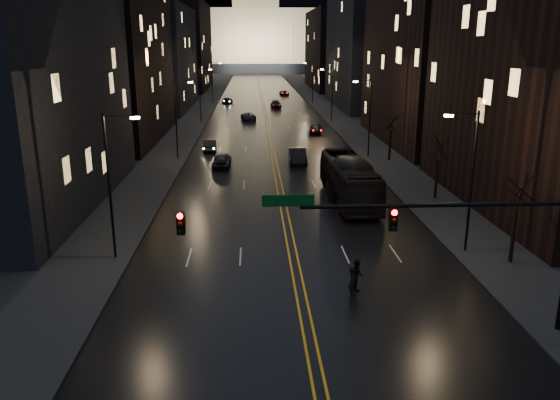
{
  "coord_description": "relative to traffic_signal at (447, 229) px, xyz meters",
  "views": [
    {
      "loc": [
        -2.46,
        -21.86,
        12.83
      ],
      "look_at": [
        -0.8,
        10.4,
        3.54
      ],
      "focal_mm": 35.0,
      "sensor_mm": 36.0,
      "label": 1
    }
  ],
  "objects": [
    {
      "name": "oncoming_car_b",
      "position": [
        -13.59,
        44.96,
        -4.37
      ],
      "size": [
        1.76,
        4.5,
        1.46
      ],
      "primitive_type": "imported",
      "rotation": [
        0.0,
        0.0,
        3.19
      ],
      "color": "black",
      "rests_on": "ground"
    },
    {
      "name": "ground",
      "position": [
        -5.91,
        0.0,
        -5.1
      ],
      "size": [
        900.0,
        900.0,
        0.0
      ],
      "primitive_type": "plane",
      "color": "black",
      "rests_on": "ground"
    },
    {
      "name": "building_left_far",
      "position": [
        -26.91,
        92.0,
        4.9
      ],
      "size": [
        12.0,
        34.0,
        20.0
      ],
      "primitive_type": "cube",
      "color": "black",
      "rests_on": "ground"
    },
    {
      "name": "streetlamp_right_mid",
      "position": [
        4.91,
        40.0,
        -0.02
      ],
      "size": [
        2.13,
        0.25,
        9.0
      ],
      "color": "black",
      "rests_on": "ground"
    },
    {
      "name": "center_line",
      "position": [
        -5.91,
        130.0,
        -5.08
      ],
      "size": [
        0.62,
        320.0,
        0.01
      ],
      "primitive_type": "cube",
      "color": "orange",
      "rests_on": "road"
    },
    {
      "name": "oncoming_car_a",
      "position": [
        -11.7,
        36.01,
        -4.3
      ],
      "size": [
        2.02,
        4.75,
        1.6
      ],
      "primitive_type": "imported",
      "rotation": [
        0.0,
        0.0,
        3.11
      ],
      "color": "black",
      "rests_on": "ground"
    },
    {
      "name": "traffic_signal",
      "position": [
        0.0,
        0.0,
        0.0
      ],
      "size": [
        17.29,
        0.45,
        7.0
      ],
      "color": "black",
      "rests_on": "ground"
    },
    {
      "name": "sidewalk_right",
      "position": [
        8.09,
        130.0,
        -5.02
      ],
      "size": [
        8.0,
        320.0,
        0.16
      ],
      "primitive_type": "cube",
      "color": "black",
      "rests_on": "ground"
    },
    {
      "name": "receding_car_c",
      "position": [
        -3.41,
        91.28,
        -4.37
      ],
      "size": [
        2.21,
        5.13,
        1.47
      ],
      "primitive_type": "imported",
      "rotation": [
        0.0,
        0.0,
        0.03
      ],
      "color": "black",
      "rests_on": "ground"
    },
    {
      "name": "bus",
      "position": [
        -0.28,
        22.22,
        -3.31
      ],
      "size": [
        3.29,
        12.91,
        3.58
      ],
      "primitive_type": "imported",
      "rotation": [
        0.0,
        0.0,
        0.02
      ],
      "color": "black",
      "rests_on": "ground"
    },
    {
      "name": "building_right_near",
      "position": [
        15.09,
        20.0,
        6.9
      ],
      "size": [
        12.0,
        26.0,
        24.0
      ],
      "primitive_type": "cube",
      "color": "black",
      "rests_on": "ground"
    },
    {
      "name": "streetlamp_left_far",
      "position": [
        -16.72,
        70.0,
        -0.02
      ],
      "size": [
        2.13,
        0.25,
        9.0
      ],
      "color": "black",
      "rests_on": "ground"
    },
    {
      "name": "oncoming_car_c",
      "position": [
        -9.01,
        73.4,
        -4.42
      ],
      "size": [
        2.86,
        5.14,
        1.36
      ],
      "primitive_type": "imported",
      "rotation": [
        0.0,
        0.0,
        3.27
      ],
      "color": "black",
      "rests_on": "ground"
    },
    {
      "name": "receding_car_b",
      "position": [
        1.01,
        58.14,
        -4.37
      ],
      "size": [
        2.28,
        4.49,
        1.46
      ],
      "primitive_type": "imported",
      "rotation": [
        0.0,
        0.0,
        -0.13
      ],
      "color": "black",
      "rests_on": "ground"
    },
    {
      "name": "streetlamp_right_dist",
      "position": [
        4.91,
        100.0,
        -0.02
      ],
      "size": [
        2.13,
        0.25,
        9.0
      ],
      "color": "black",
      "rests_on": "ground"
    },
    {
      "name": "tree_right_mid",
      "position": [
        7.09,
        22.0,
        -0.58
      ],
      "size": [
        2.4,
        2.4,
        6.65
      ],
      "color": "black",
      "rests_on": "ground"
    },
    {
      "name": "sidewalk_left",
      "position": [
        -19.91,
        130.0,
        -5.02
      ],
      "size": [
        8.0,
        320.0,
        0.16
      ],
      "primitive_type": "cube",
      "color": "black",
      "rests_on": "ground"
    },
    {
      "name": "road",
      "position": [
        -5.91,
        130.0,
        -5.09
      ],
      "size": [
        20.0,
        320.0,
        0.02
      ],
      "primitive_type": "cube",
      "color": "black",
      "rests_on": "ground"
    },
    {
      "name": "streetlamp_right_far",
      "position": [
        4.91,
        70.0,
        -0.02
      ],
      "size": [
        2.13,
        0.25,
        9.0
      ],
      "color": "black",
      "rests_on": "ground"
    },
    {
      "name": "oncoming_car_d",
      "position": [
        -13.75,
        100.24,
        -4.44
      ],
      "size": [
        2.41,
        4.78,
        1.33
      ],
      "primitive_type": "imported",
      "rotation": [
        0.0,
        0.0,
        3.02
      ],
      "color": "black",
      "rests_on": "ground"
    },
    {
      "name": "streetlamp_left_dist",
      "position": [
        -16.72,
        100.0,
        -0.02
      ],
      "size": [
        2.13,
        0.25,
        9.0
      ],
      "color": "black",
      "rests_on": "ground"
    },
    {
      "name": "building_right_mid",
      "position": [
        15.09,
        92.0,
        7.9
      ],
      "size": [
        12.0,
        34.0,
        26.0
      ],
      "primitive_type": "cube",
      "color": "black",
      "rests_on": "ground"
    },
    {
      "name": "pedestrian_a",
      "position": [
        -3.23,
        4.23,
        -4.29
      ],
      "size": [
        0.44,
        0.63,
        1.63
      ],
      "primitive_type": "imported",
      "rotation": [
        0.0,
        0.0,
        1.48
      ],
      "color": "black",
      "rests_on": "ground"
    },
    {
      "name": "capitol",
      "position": [
        -5.91,
        250.0,
        12.05
      ],
      "size": [
        90.0,
        50.0,
        58.5
      ],
      "color": "black",
      "rests_on": "ground"
    },
    {
      "name": "building_left_near",
      "position": [
        -26.91,
        22.0,
        5.9
      ],
      "size": [
        12.0,
        28.0,
        22.0
      ],
      "primitive_type": "cube",
      "color": "black",
      "rests_on": "ground"
    },
    {
      "name": "pedestrian_b",
      "position": [
        -2.84,
        5.0,
        -4.25
      ],
      "size": [
        0.63,
        0.91,
        1.72
      ],
      "primitive_type": "imported",
      "rotation": [
        0.0,
        0.0,
        1.79
      ],
      "color": "black",
      "rests_on": "ground"
    },
    {
      "name": "building_left_dist",
      "position": [
        -26.91,
        140.0,
        6.9
      ],
      "size": [
        12.0,
        40.0,
        24.0
      ],
      "primitive_type": "cube",
      "color": "black",
      "rests_on": "ground"
    },
    {
      "name": "building_left_mid",
      "position": [
        -26.91,
        54.0,
        8.9
      ],
      "size": [
        12.0,
        30.0,
        28.0
      ],
      "primitive_type": "cube",
      "color": "black",
      "rests_on": "ground"
    },
    {
      "name": "streetlamp_right_near",
      "position": [
        4.91,
        10.0,
        -0.02
      ],
      "size": [
        2.13,
        0.25,
        9.0
      ],
      "color": "black",
      "rests_on": "ground"
    },
    {
      "name": "streetlamp_left_near",
      "position": [
        -16.72,
        10.0,
        -0.02
      ],
      "size": [
        2.13,
        0.25,
        9.0
      ],
      "color": "black",
      "rests_on": "ground"
    },
    {
      "name": "tree_right_near",
      "position": [
        7.09,
        8.0,
        -0.58
      ],
      "size": [
        2.4,
        2.4,
        6.65
      ],
      "color": "black",
      "rests_on": "ground"
    },
    {
      "name": "streetlamp_left_mid",
      "position": [
        -16.72,
        40.0,
        -0.02
      ],
      "size": [
        2.13,
        0.25,
        9.0
      ],
      "color": "black",
      "rests_on": "ground"
    },
    {
      "name": "tree_right_far",
      "position": [
        7.09,
        38.0,
        -0.58
      ],
      "size": [
        2.4,
        2.4,
        6.65
      ],
      "color": "black",
      "rests_on": "ground"
    },
    {
      "name": "building_right_dist",
      "position": [
        15.09,
        140.0,
        5.9
      ],
      "size": [
        12.0,
        40.0,
        22.0
      ],
      "primitive_type": "cube",
      "color": "black",
      "rests_on": "ground"
    },
    {
      "name": "receding_car_d",
      "position": [
        -0.02,
        119.43,
        -4.49
      ],
      "size": [
        2.4,
        4.59,
        1.23
      ],
      "primitive_type": "imported",
      "rotation": [
        0.0,
        0.0,
        0.08
      ],
      "color": "black",
      "rests_on": "ground"
    },
    {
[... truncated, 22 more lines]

